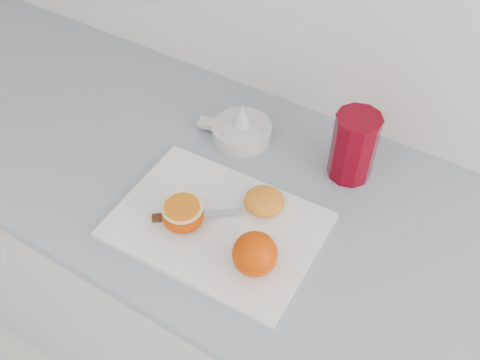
# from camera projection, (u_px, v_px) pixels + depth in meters

# --- Properties ---
(counter) EXTENTS (2.61, 0.64, 0.89)m
(counter) POSITION_uv_depth(u_px,v_px,m) (249.00, 305.00, 1.40)
(counter) COLOR silver
(counter) RESTS_ON ground
(cutting_board) EXTENTS (0.39, 0.29, 0.01)m
(cutting_board) POSITION_uv_depth(u_px,v_px,m) (217.00, 225.00, 1.02)
(cutting_board) COLOR white
(cutting_board) RESTS_ON counter
(whole_orange) EXTENTS (0.08, 0.08, 0.08)m
(whole_orange) POSITION_uv_depth(u_px,v_px,m) (255.00, 254.00, 0.92)
(whole_orange) COLOR #D23C00
(whole_orange) RESTS_ON cutting_board
(half_orange) EXTENTS (0.08, 0.08, 0.05)m
(half_orange) POSITION_uv_depth(u_px,v_px,m) (183.00, 215.00, 1.00)
(half_orange) COLOR #D23C00
(half_orange) RESTS_ON cutting_board
(squeezed_shell) EXTENTS (0.08, 0.08, 0.03)m
(squeezed_shell) POSITION_uv_depth(u_px,v_px,m) (264.00, 201.00, 1.03)
(squeezed_shell) COLOR orange
(squeezed_shell) RESTS_ON cutting_board
(paring_knife) EXTENTS (0.15, 0.12, 0.01)m
(paring_knife) POSITION_uv_depth(u_px,v_px,m) (180.00, 216.00, 1.02)
(paring_knife) COLOR #4F2512
(paring_knife) RESTS_ON cutting_board
(citrus_juicer) EXTENTS (0.17, 0.13, 0.09)m
(citrus_juicer) POSITION_uv_depth(u_px,v_px,m) (241.00, 129.00, 1.18)
(citrus_juicer) COLOR white
(citrus_juicer) RESTS_ON counter
(red_tumbler) EXTENTS (0.09, 0.09, 0.15)m
(red_tumbler) POSITION_uv_depth(u_px,v_px,m) (353.00, 149.00, 1.07)
(red_tumbler) COLOR #710010
(red_tumbler) RESTS_ON counter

